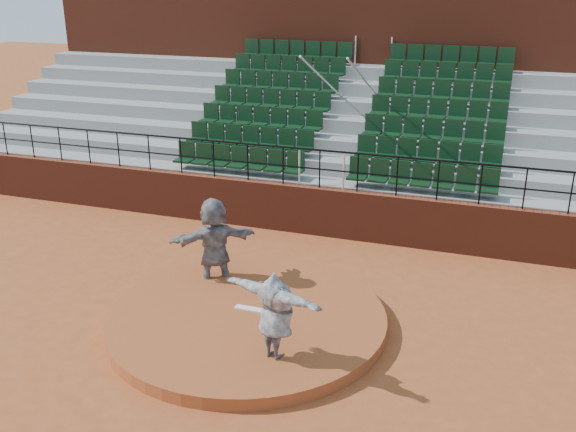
{
  "coord_description": "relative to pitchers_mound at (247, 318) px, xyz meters",
  "views": [
    {
      "loc": [
        4.4,
        -10.26,
        6.49
      ],
      "look_at": [
        0.0,
        2.5,
        1.4
      ],
      "focal_mm": 40.0,
      "sensor_mm": 36.0,
      "label": 1
    }
  ],
  "objects": [
    {
      "name": "pitching_rubber",
      "position": [
        0.0,
        0.15,
        0.14
      ],
      "size": [
        0.6,
        0.15,
        0.03
      ],
      "primitive_type": "cube",
      "color": "white",
      "rests_on": "pitchers_mound"
    },
    {
      "name": "seating_deck",
      "position": [
        0.0,
        8.64,
        1.33
      ],
      "size": [
        24.0,
        5.97,
        4.63
      ],
      "color": "gray",
      "rests_on": "ground"
    },
    {
      "name": "boundary_wall",
      "position": [
        0.0,
        5.0,
        0.53
      ],
      "size": [
        24.0,
        0.3,
        1.3
      ],
      "primitive_type": "cube",
      "color": "maroon",
      "rests_on": "ground"
    },
    {
      "name": "pitchers_mound",
      "position": [
        0.0,
        0.0,
        0.0
      ],
      "size": [
        5.5,
        5.5,
        0.25
      ],
      "primitive_type": "cylinder",
      "color": "#A24C24",
      "rests_on": "ground"
    },
    {
      "name": "ground",
      "position": [
        0.0,
        0.0,
        -0.12
      ],
      "size": [
        90.0,
        90.0,
        0.0
      ],
      "primitive_type": "plane",
      "color": "#A34D25",
      "rests_on": "ground"
    },
    {
      "name": "wall_railing",
      "position": [
        0.0,
        5.0,
        1.9
      ],
      "size": [
        24.04,
        0.05,
        1.03
      ],
      "color": "black",
      "rests_on": "boundary_wall"
    },
    {
      "name": "fielder",
      "position": [
        -1.29,
        1.33,
        0.9
      ],
      "size": [
        1.9,
        1.61,
        2.06
      ],
      "primitive_type": "imported",
      "rotation": [
        0.0,
        0.0,
        3.77
      ],
      "color": "black",
      "rests_on": "ground"
    },
    {
      "name": "pitcher",
      "position": [
        1.06,
        -1.23,
        0.93
      ],
      "size": [
        2.05,
        1.09,
        1.61
      ],
      "primitive_type": "imported",
      "rotation": [
        0.0,
        0.0,
        2.85
      ],
      "color": "black",
      "rests_on": "pitchers_mound"
    },
    {
      "name": "press_box_facade",
      "position": [
        0.0,
        12.6,
        3.43
      ],
      "size": [
        24.0,
        3.0,
        7.1
      ],
      "primitive_type": "cube",
      "color": "maroon",
      "rests_on": "ground"
    }
  ]
}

